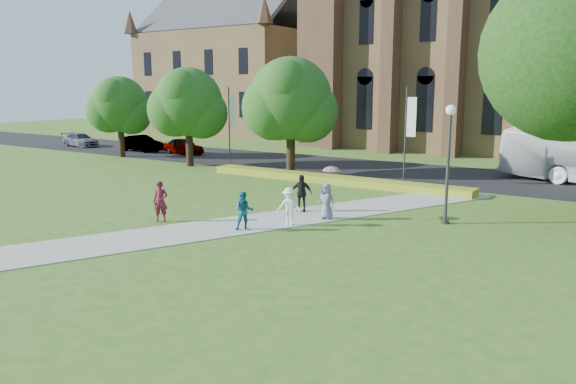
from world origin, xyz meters
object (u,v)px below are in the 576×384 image
Objects in this scene: streetlamp at (449,150)px; car_1 at (141,143)px; car_0 at (184,146)px; car_2 at (80,140)px; pedestrian_0 at (160,201)px.

streetlamp reaches higher than car_1.
streetlamp is at bearing -106.90° from car_0.
car_2 is at bearing 92.00° from car_1.
car_1 reaches higher than car_0.
car_0 is (-28.38, 12.91, -2.55)m from streetlamp.
streetlamp reaches higher than car_0.
car_2 is at bearing 164.09° from streetlamp.
car_1 is at bearing 107.79° from pedestrian_0.
streetlamp is 35.47m from car_1.
pedestrian_0 reaches higher than car_0.
streetlamp is at bearing -101.38° from car_2.
car_2 is at bearing 101.61° from car_0.
car_1 reaches higher than car_2.
streetlamp is at bearing 0.41° from pedestrian_0.
car_1 is 8.75m from car_2.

